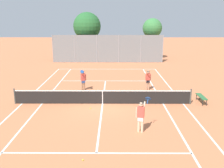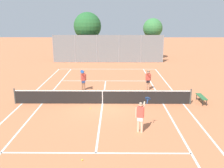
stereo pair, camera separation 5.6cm
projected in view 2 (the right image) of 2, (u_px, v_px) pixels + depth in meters
The scene contains 12 objects.
ground_plane at pixel (103, 104), 16.97m from camera, with size 120.00×120.00×0.00m, color #C67047.
court_line_markings at pixel (103, 104), 16.97m from camera, with size 11.10×23.90×0.01m.
tennis_net at pixel (102, 97), 16.84m from camera, with size 12.00×0.10×1.07m.
player_near_side at pixel (140, 115), 12.55m from camera, with size 0.81×0.70×1.77m.
player_far_left at pixel (83, 79), 19.91m from camera, with size 0.43×0.90×1.77m.
player_far_right at pixel (148, 79), 19.99m from camera, with size 0.44×0.54×1.60m.
loose_tennis_ball_0 at pixel (82, 160), 10.21m from camera, with size 0.07×0.07×0.07m, color #D1DB33.
loose_tennis_ball_1 at pixel (90, 108), 16.03m from camera, with size 0.07×0.07×0.07m, color #D1DB33.
courtside_bench at pixel (202, 97), 17.09m from camera, with size 0.36×1.50×0.47m.
back_fence at pixel (108, 49), 32.32m from camera, with size 14.36×0.08×3.57m.
tree_behind_left at pixel (88, 27), 34.14m from camera, with size 3.76×3.76×6.45m.
tree_behind_right at pixel (152, 29), 34.16m from camera, with size 2.65×2.65×5.63m.
Camera 2 is at (0.78, -16.05, 5.66)m, focal length 40.00 mm.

